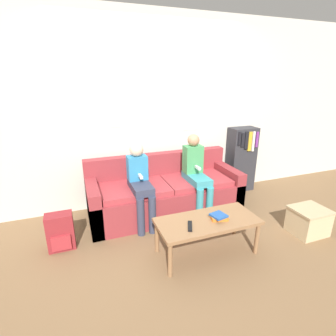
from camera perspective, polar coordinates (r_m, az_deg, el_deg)
The scene contains 11 objects.
ground_plane at distance 3.31m, azimuth 2.23°, elevation -13.22°, with size 10.00×10.00×0.00m, color brown.
wall_back at distance 3.73m, azimuth -3.33°, elevation 11.92°, with size 8.00×0.06×2.60m.
couch at distance 3.58m, azimuth -0.74°, elevation -5.56°, with size 2.02×0.76×0.77m.
coffee_table at distance 2.78m, azimuth 8.57°, elevation -11.87°, with size 1.05×0.47×0.39m.
person_left at distance 3.19m, azimuth -6.10°, elevation -2.85°, with size 0.24×0.53×1.02m.
person_right at distance 3.44m, azimuth 6.20°, elevation -0.90°, with size 0.24×0.53×1.07m.
tv_remote at distance 2.61m, azimuth 4.81°, elevation -12.49°, with size 0.11×0.17×0.02m.
book_stack at distance 2.77m, azimuth 11.03°, elevation -10.40°, with size 0.19×0.17×0.06m.
bookshelf at distance 4.38m, azimuth 15.61°, elevation 1.86°, with size 0.43×0.27×1.03m.
storage_box at distance 3.57m, azimuth 28.25°, elevation -10.09°, with size 0.40×0.36×0.32m.
backpack at distance 3.11m, azimuth -22.36°, elevation -12.77°, with size 0.28×0.20×0.41m.
Camera 1 is at (-1.09, -2.57, 1.77)m, focal length 28.00 mm.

